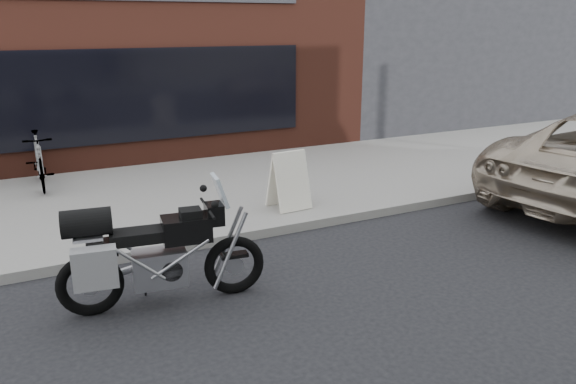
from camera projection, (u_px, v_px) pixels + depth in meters
name	position (u px, v px, depth m)	size (l,w,h in m)	color
ground	(445.00, 375.00, 5.35)	(120.00, 120.00, 0.00)	black
near_sidewalk	(207.00, 185.00, 11.32)	(44.00, 6.00, 0.15)	gray
storefront	(56.00, 58.00, 15.81)	(14.00, 10.07, 4.50)	#5C291D
neighbour_building	(401.00, 29.00, 20.74)	(10.00, 10.00, 6.00)	#2C2C31
motorcycle	(150.00, 254.00, 6.45)	(2.42, 0.79, 1.53)	black
bicycle_rear	(39.00, 160.00, 10.78)	(0.50, 1.78, 1.07)	gray
sandwich_sign	(289.00, 180.00, 9.58)	(0.66, 0.61, 0.99)	white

